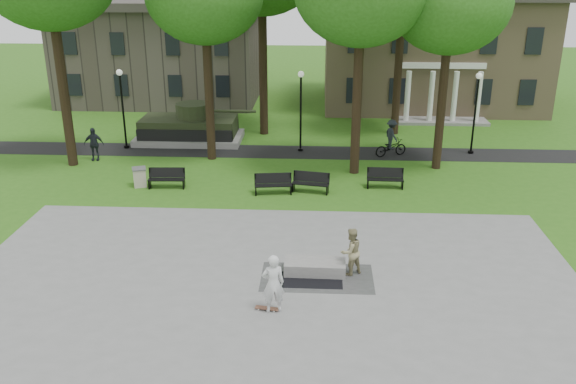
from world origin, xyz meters
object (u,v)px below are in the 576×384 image
at_px(concrete_block, 315,267).
at_px(skateboarder, 273,284).
at_px(park_bench_0, 167,178).
at_px(cyclist, 391,141).
at_px(trash_bin, 140,177).
at_px(friend_watching, 351,251).

bearing_deg(concrete_block, skateboarder, -115.95).
distance_m(skateboarder, park_bench_0, 12.75).
height_order(cyclist, trash_bin, cyclist).
relative_size(friend_watching, trash_bin, 1.84).
distance_m(concrete_block, skateboarder, 3.09).
relative_size(concrete_block, friend_watching, 1.24).
distance_m(cyclist, trash_bin, 14.28).
distance_m(skateboarder, cyclist, 17.88).
height_order(friend_watching, trash_bin, friend_watching).
height_order(concrete_block, skateboarder, skateboarder).
relative_size(friend_watching, park_bench_0, 0.97).
height_order(skateboarder, trash_bin, skateboarder).
bearing_deg(cyclist, trash_bin, 90.39).
bearing_deg(park_bench_0, friend_watching, -47.14).
xyz_separation_m(friend_watching, trash_bin, (-10.13, 8.62, -0.42)).
bearing_deg(friend_watching, concrete_block, -35.01).
xyz_separation_m(friend_watching, park_bench_0, (-8.73, 8.51, -0.38)).
distance_m(cyclist, park_bench_0, 13.05).
bearing_deg(cyclist, skateboarder, 138.73).
bearing_deg(cyclist, park_bench_0, 93.32).
distance_m(concrete_block, cyclist, 14.94).
xyz_separation_m(cyclist, park_bench_0, (-11.66, -5.85, -0.36)).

